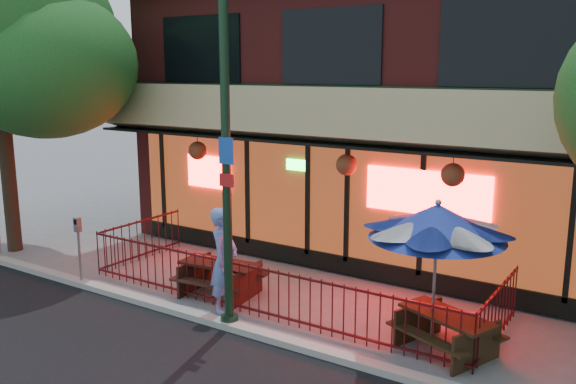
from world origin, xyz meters
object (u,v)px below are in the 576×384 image
picnic_table_left (220,274)px  parking_meter_near (79,240)px  picnic_table_right (446,327)px  patio_umbrella (437,222)px  street_light (226,152)px  pedestrian (224,260)px

picnic_table_left → parking_meter_near: size_ratio=1.17×
picnic_table_right → patio_umbrella: bearing=160.4°
patio_umbrella → parking_meter_near: patio_umbrella is taller
street_light → picnic_table_right: street_light is taller
picnic_table_left → parking_meter_near: (-2.85, -1.18, 0.55)m
street_light → parking_meter_near: 4.50m
street_light → picnic_table_left: (-1.11, 1.10, -2.69)m
picnic_table_right → patio_umbrella: patio_umbrella is taller
parking_meter_near → pedestrian: bearing=9.6°
street_light → picnic_table_left: 3.11m
picnic_table_right → street_light: bearing=-163.0°
picnic_table_left → picnic_table_right: bearing=0.0°
street_light → parking_meter_near: bearing=-178.9°
street_light → patio_umbrella: street_light is taller
picnic_table_right → pedestrian: bearing=-171.7°
picnic_table_left → pedestrian: pedestrian is taller
street_light → parking_meter_near: size_ratio=4.69×
parking_meter_near → picnic_table_left: bearing=22.5°
picnic_table_right → parking_meter_near: 7.66m
picnic_table_right → patio_umbrella: size_ratio=0.75×
picnic_table_left → parking_meter_near: bearing=-157.5°
patio_umbrella → pedestrian: size_ratio=1.24×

